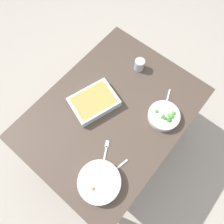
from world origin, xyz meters
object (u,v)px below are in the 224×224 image
(stew_bowl, at_px, (99,182))
(spoon_by_broccoli, at_px, (166,103))
(broccoli_bowl, at_px, (164,116))
(drink_cup, at_px, (139,65))
(fork_on_table, at_px, (106,152))
(baking_dish, at_px, (94,102))
(spoon_by_stew, at_px, (113,171))

(stew_bowl, height_order, spoon_by_broccoli, stew_bowl)
(broccoli_bowl, bearing_deg, stew_bowl, 174.67)
(broccoli_bowl, xyz_separation_m, spoon_by_broccoli, (0.10, 0.04, -0.03))
(stew_bowl, xyz_separation_m, broccoli_bowl, (0.58, -0.05, -0.00))
(stew_bowl, relative_size, drink_cup, 2.98)
(drink_cup, height_order, fork_on_table, drink_cup)
(baking_dish, bearing_deg, drink_cup, -7.88)
(stew_bowl, relative_size, fork_on_table, 1.55)
(spoon_by_broccoli, height_order, fork_on_table, spoon_by_broccoli)
(spoon_by_broccoli, distance_m, fork_on_table, 0.53)
(broccoli_bowl, height_order, drink_cup, drink_cup)
(broccoli_bowl, distance_m, drink_cup, 0.42)
(stew_bowl, relative_size, spoon_by_stew, 1.44)
(spoon_by_stew, height_order, fork_on_table, spoon_by_stew)
(drink_cup, distance_m, fork_on_table, 0.67)
(spoon_by_stew, distance_m, spoon_by_broccoli, 0.58)
(baking_dish, height_order, spoon_by_broccoli, baking_dish)
(stew_bowl, distance_m, spoon_by_stew, 0.10)
(fork_on_table, bearing_deg, drink_cup, 18.88)
(broccoli_bowl, relative_size, baking_dish, 0.59)
(stew_bowl, bearing_deg, fork_on_table, 29.52)
(stew_bowl, bearing_deg, baking_dish, 45.19)
(broccoli_bowl, xyz_separation_m, spoon_by_stew, (-0.48, 0.03, -0.03))
(stew_bowl, height_order, spoon_by_stew, stew_bowl)
(baking_dish, distance_m, spoon_by_broccoli, 0.49)
(drink_cup, bearing_deg, spoon_by_stew, -154.72)
(stew_bowl, height_order, fork_on_table, stew_bowl)
(fork_on_table, bearing_deg, baking_dish, 53.52)
(broccoli_bowl, distance_m, spoon_by_stew, 0.48)
(broccoli_bowl, xyz_separation_m, drink_cup, (0.21, 0.36, 0.01))
(stew_bowl, distance_m, broccoli_bowl, 0.58)
(baking_dish, bearing_deg, spoon_by_stew, -124.40)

